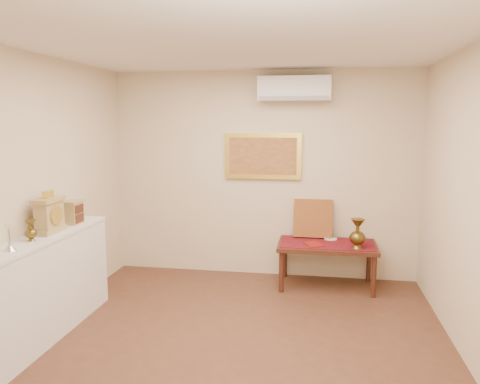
% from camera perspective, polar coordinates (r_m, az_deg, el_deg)
% --- Properties ---
extents(floor, '(4.50, 4.50, 0.00)m').
position_cam_1_polar(floor, '(4.41, -1.01, -19.00)').
color(floor, brown).
rests_on(floor, ground).
extents(ceiling, '(4.50, 4.50, 0.00)m').
position_cam_1_polar(ceiling, '(3.97, -1.12, 18.10)').
color(ceiling, silver).
rests_on(ceiling, ground).
extents(wall_back, '(4.00, 0.02, 2.70)m').
position_cam_1_polar(wall_back, '(6.18, 2.82, 2.12)').
color(wall_back, beige).
rests_on(wall_back, ground).
extents(wall_front, '(4.00, 0.02, 2.70)m').
position_cam_1_polar(wall_front, '(1.88, -14.24, -13.27)').
color(wall_front, beige).
rests_on(wall_front, ground).
extents(wall_left, '(0.02, 4.50, 2.70)m').
position_cam_1_polar(wall_left, '(4.76, -25.42, -0.63)').
color(wall_left, beige).
rests_on(wall_left, ground).
extents(candlestick, '(0.11, 0.11, 0.22)m').
position_cam_1_polar(candlestick, '(4.34, -26.35, -5.01)').
color(candlestick, silver).
rests_on(candlestick, display_ledge).
extents(brass_urn_small, '(0.11, 0.11, 0.24)m').
position_cam_1_polar(brass_urn_small, '(4.61, -24.17, -4.00)').
color(brass_urn_small, brown).
rests_on(brass_urn_small, display_ledge).
extents(table_cloth, '(1.14, 0.59, 0.01)m').
position_cam_1_polar(table_cloth, '(5.92, 10.58, -6.16)').
color(table_cloth, maroon).
rests_on(table_cloth, low_table).
extents(brass_urn_tall, '(0.19, 0.19, 0.43)m').
position_cam_1_polar(brass_urn_tall, '(5.71, 14.15, -4.56)').
color(brass_urn_tall, brown).
rests_on(brass_urn_tall, table_cloth).
extents(plate, '(0.16, 0.16, 0.01)m').
position_cam_1_polar(plate, '(6.10, 10.99, -5.62)').
color(plate, white).
rests_on(plate, table_cloth).
extents(menu, '(0.27, 0.30, 0.01)m').
position_cam_1_polar(menu, '(5.80, 8.98, -6.31)').
color(menu, maroon).
rests_on(menu, table_cloth).
extents(cushion, '(0.49, 0.20, 0.50)m').
position_cam_1_polar(cushion, '(6.13, 8.89, -3.19)').
color(cushion, maroon).
rests_on(cushion, table_cloth).
extents(display_ledge, '(0.37, 2.02, 0.98)m').
position_cam_1_polar(display_ledge, '(4.87, -23.04, -10.72)').
color(display_ledge, silver).
rests_on(display_ledge, floor).
extents(mantel_clock, '(0.17, 0.36, 0.41)m').
position_cam_1_polar(mantel_clock, '(4.86, -22.21, -2.60)').
color(mantel_clock, tan).
rests_on(mantel_clock, display_ledge).
extents(wooden_chest, '(0.16, 0.21, 0.24)m').
position_cam_1_polar(wooden_chest, '(5.21, -19.72, -2.33)').
color(wooden_chest, tan).
rests_on(wooden_chest, display_ledge).
extents(low_table, '(1.20, 0.70, 0.55)m').
position_cam_1_polar(low_table, '(5.93, 10.56, -6.81)').
color(low_table, '#441F14').
rests_on(low_table, floor).
extents(painting, '(1.00, 0.06, 0.60)m').
position_cam_1_polar(painting, '(6.13, 2.81, 4.41)').
color(painting, gold).
rests_on(painting, wall_back).
extents(ac_unit, '(0.90, 0.25, 0.30)m').
position_cam_1_polar(ac_unit, '(5.99, 6.64, 12.40)').
color(ac_unit, silver).
rests_on(ac_unit, wall_back).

